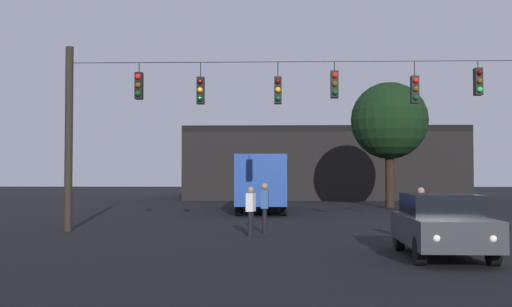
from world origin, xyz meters
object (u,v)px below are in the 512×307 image
pedestrian_crossing_left (265,205)px  pedestrian_crossing_right (421,211)px  car_near_right (441,224)px  pedestrian_crossing_center (251,208)px  city_bus (262,177)px  tree_left_silhouette (389,121)px

pedestrian_crossing_left → pedestrian_crossing_right: bearing=-26.7°
car_near_right → pedestrian_crossing_center: (-4.81, 5.28, 0.11)m
city_bus → tree_left_silhouette: tree_left_silhouette is taller
pedestrian_crossing_center → tree_left_silhouette: 20.95m
pedestrian_crossing_right → car_near_right: bearing=-95.7°
pedestrian_crossing_right → tree_left_silhouette: size_ratio=0.21×
car_near_right → pedestrian_crossing_center: size_ratio=2.72×
car_near_right → tree_left_silhouette: tree_left_silhouette is taller
car_near_right → tree_left_silhouette: 24.79m
car_near_right → pedestrian_crossing_right: bearing=84.3°
city_bus → car_near_right: size_ratio=2.51×
city_bus → pedestrian_crossing_right: size_ratio=6.82×
city_bus → pedestrian_crossing_center: size_ratio=6.84×
car_near_right → tree_left_silhouette: bearing=82.8°
pedestrian_crossing_right → tree_left_silhouette: bearing=82.5°
pedestrian_crossing_right → tree_left_silhouette: 21.05m
car_near_right → pedestrian_crossing_left: bearing=125.4°
pedestrian_crossing_right → city_bus: bearing=107.6°
pedestrian_crossing_left → pedestrian_crossing_center: 0.99m
car_near_right → pedestrian_crossing_center: pedestrian_crossing_center is taller
pedestrian_crossing_center → car_near_right: bearing=-47.7°
pedestrian_crossing_left → pedestrian_crossing_right: pedestrian_crossing_left is taller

